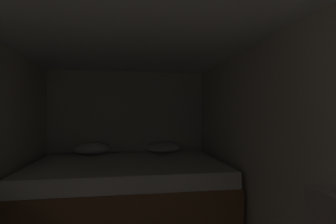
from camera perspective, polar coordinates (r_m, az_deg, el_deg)
name	(u,v)px	position (r m, az deg, el deg)	size (l,w,h in m)	color
wall_back	(128,133)	(4.51, -8.89, -4.69)	(2.73, 0.05, 2.14)	beige
wall_right	(278,151)	(2.58, 23.20, -7.87)	(0.05, 4.63, 2.14)	beige
ceiling_slab	(130,23)	(2.29, -8.40, 18.99)	(2.73, 4.63, 0.05)	white
bed	(128,188)	(3.70, -8.79, -16.40)	(2.51, 1.75, 0.95)	brown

